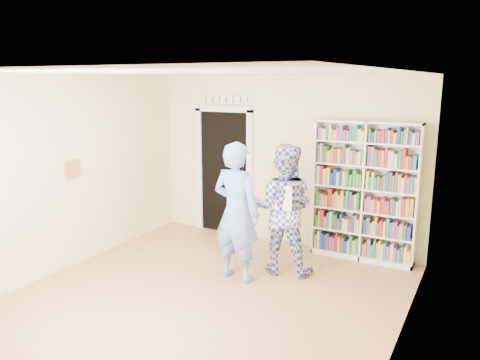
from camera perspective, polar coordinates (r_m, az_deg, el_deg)
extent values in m
plane|color=#AB7752|center=(5.84, -4.97, -14.65)|extent=(5.00, 5.00, 0.00)
plane|color=white|center=(5.22, -5.53, 12.88)|extent=(5.00, 5.00, 0.00)
plane|color=#F6EBA9|center=(7.53, 5.37, 2.32)|extent=(4.50, 0.00, 4.50)
plane|color=#F6EBA9|center=(6.86, -21.09, 0.58)|extent=(0.00, 5.00, 5.00)
plane|color=#F6EBA9|center=(4.56, 19.10, -4.81)|extent=(0.00, 5.00, 5.00)
cube|color=white|center=(7.03, 14.95, -1.44)|extent=(1.49, 0.28, 2.05)
cube|color=white|center=(7.03, 14.95, -1.44)|extent=(0.02, 0.28, 2.05)
cube|color=black|center=(8.06, -1.91, 0.84)|extent=(0.90, 0.03, 2.10)
cube|color=white|center=(8.31, -4.94, 1.14)|extent=(0.10, 0.06, 2.20)
cube|color=white|center=(7.81, 1.19, 0.48)|extent=(0.10, 0.06, 2.20)
cube|color=white|center=(7.91, -2.03, 8.67)|extent=(1.10, 0.06, 0.10)
cube|color=white|center=(7.89, -2.07, 9.39)|extent=(1.10, 0.08, 0.02)
cube|color=brown|center=(6.96, -19.77, 1.26)|extent=(0.03, 0.25, 0.25)
imported|color=#6683E4|center=(6.13, -0.43, -3.92)|extent=(0.71, 0.50, 1.86)
imported|color=navy|center=(6.41, 5.35, -3.56)|extent=(0.99, 0.83, 1.80)
cube|color=white|center=(6.10, 5.32, -2.24)|extent=(0.24, 0.01, 0.33)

